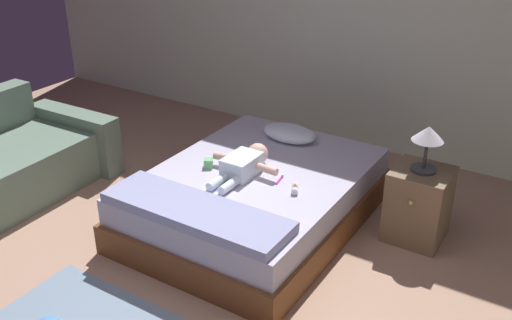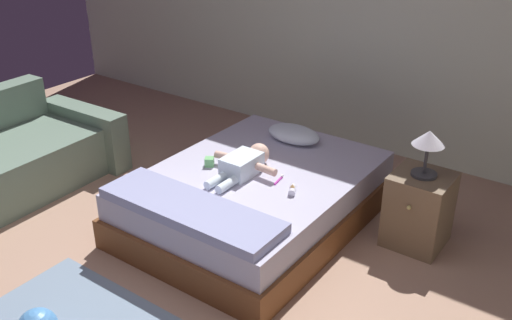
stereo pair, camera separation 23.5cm
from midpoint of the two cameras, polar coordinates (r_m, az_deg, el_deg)
The scene contains 10 objects.
ground_plane at distance 3.73m, azimuth -11.68°, elevation -14.29°, with size 8.00×8.00×0.00m, color tan.
bed at distance 4.36m, azimuth -1.55°, elevation -3.77°, with size 1.46×1.94×0.43m.
pillow at distance 4.75m, azimuth 1.93°, elevation 2.68°, with size 0.47×0.28×0.14m.
baby at distance 4.23m, azimuth -2.74°, elevation -0.40°, with size 0.55×0.64×0.16m.
toothbrush at distance 4.14m, azimuth 0.80°, elevation -1.94°, with size 0.03×0.14×0.02m.
nightstand at distance 4.28m, azimuth 14.38°, elevation -4.33°, with size 0.40×0.43×0.55m.
lamp at distance 4.04m, azimuth 15.19°, elevation 2.11°, with size 0.22×0.22×0.34m.
blanket at distance 3.73m, azimuth -7.86°, elevation -5.14°, with size 1.31×0.40×0.07m.
toy_block at distance 4.34m, azimuth -6.32°, elevation -0.33°, with size 0.09×0.09×0.07m.
baby_bottle at distance 3.98m, azimuth 2.23°, elevation -2.87°, with size 0.09×0.11×0.07m.
Camera 1 is at (2.00, -2.02, 2.39)m, focal length 40.09 mm.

